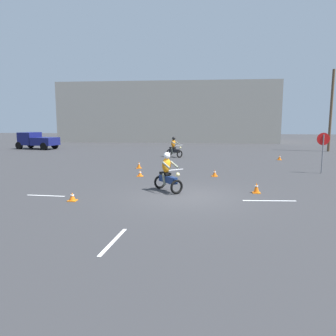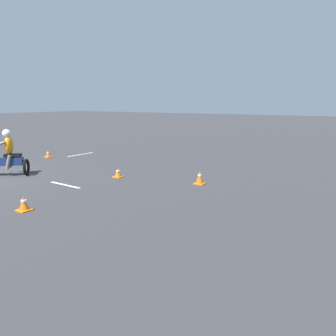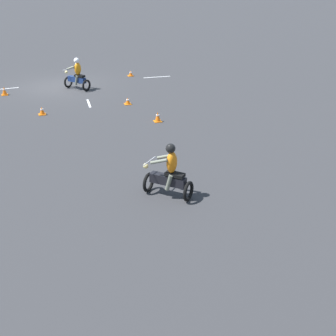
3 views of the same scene
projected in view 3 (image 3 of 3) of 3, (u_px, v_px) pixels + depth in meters
name	position (u px, v px, depth m)	size (l,w,h in m)	color
ground_plane	(60.00, 87.00, 25.28)	(120.00, 120.00, 0.00)	#333335
motorcycle_rider_foreground	(77.00, 76.00, 24.45)	(1.35, 1.46, 1.66)	black
motorcycle_rider_background	(169.00, 174.00, 13.42)	(1.43, 1.40, 1.66)	black
traffic_cone_near_left	(131.00, 73.00, 27.43)	(0.32, 0.32, 0.32)	orange
traffic_cone_near_right	(42.00, 111.00, 20.71)	(0.32, 0.32, 0.36)	orange
traffic_cone_mid_left	(158.00, 117.00, 19.82)	(0.32, 0.32, 0.43)	orange
traffic_cone_far_right	(4.00, 91.00, 23.63)	(0.32, 0.32, 0.44)	orange
traffic_cone_far_center	(128.00, 101.00, 22.17)	(0.32, 0.32, 0.32)	orange
lane_stripe_n	(89.00, 103.00, 22.38)	(0.10, 1.39, 0.01)	silver
lane_stripe_w	(157.00, 77.00, 27.26)	(0.10, 1.60, 0.01)	silver
lane_stripe_s	(77.00, 66.00, 30.12)	(0.10, 1.89, 0.01)	silver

